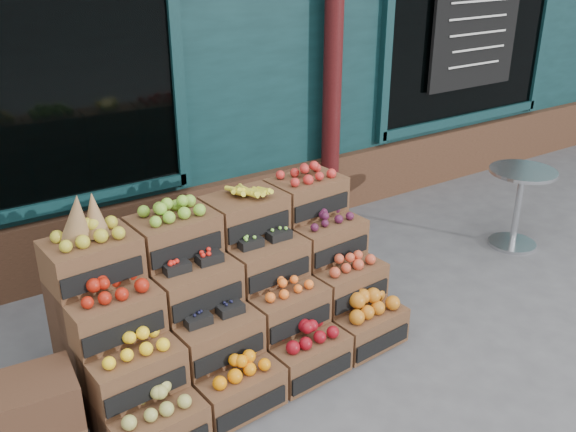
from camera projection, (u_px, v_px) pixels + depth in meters
ground at (366, 353)px, 4.54m from camera, size 60.00×60.00×0.00m
crate_display at (232, 304)px, 4.34m from camera, size 2.27×1.23×1.38m
spare_crates at (28, 425)px, 3.49m from camera, size 0.58×0.42×0.55m
bistro_table at (519, 199)px, 5.91m from camera, size 0.60×0.60×0.76m
shopkeeper at (57, 140)px, 5.47m from camera, size 0.89×0.67×2.19m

